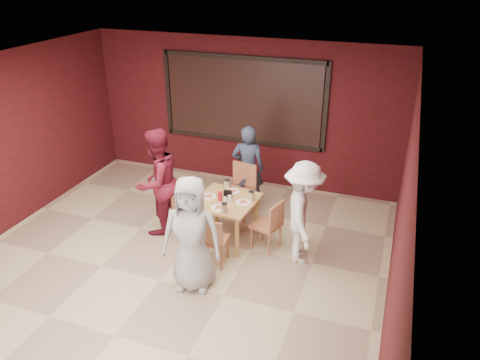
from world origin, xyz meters
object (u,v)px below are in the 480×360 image
(chair_left, at_px, (186,205))
(diner_back, at_px, (248,168))
(dining_table, at_px, (226,204))
(diner_front, at_px, (192,234))
(chair_back, at_px, (241,187))
(diner_left, at_px, (157,182))
(chair_right, at_px, (270,223))
(diner_right, at_px, (303,213))
(chair_front, at_px, (212,239))

(chair_left, height_order, diner_back, diner_back)
(dining_table, bearing_deg, diner_front, -90.09)
(chair_back, relative_size, diner_left, 0.53)
(chair_back, relative_size, diner_back, 0.60)
(dining_table, relative_size, diner_left, 0.56)
(chair_right, distance_m, diner_right, 0.60)
(chair_back, height_order, chair_right, chair_back)
(chair_front, distance_m, diner_back, 1.85)
(dining_table, bearing_deg, diner_right, -5.17)
(chair_right, distance_m, diner_back, 1.40)
(chair_back, relative_size, diner_front, 0.57)
(diner_back, bearing_deg, diner_right, 125.07)
(chair_left, xyz_separation_m, diner_back, (0.68, 1.08, 0.30))
(diner_back, xyz_separation_m, diner_left, (-1.10, -1.20, 0.10))
(dining_table, distance_m, diner_left, 1.15)
(dining_table, relative_size, chair_left, 1.18)
(chair_back, xyz_separation_m, diner_back, (0.03, 0.25, 0.25))
(dining_table, bearing_deg, chair_right, -2.57)
(chair_front, height_order, chair_left, chair_left)
(chair_right, relative_size, diner_left, 0.47)
(chair_left, xyz_separation_m, diner_right, (1.93, -0.14, 0.31))
(chair_back, distance_m, chair_left, 1.05)
(chair_back, bearing_deg, chair_right, -48.96)
(chair_front, relative_size, diner_back, 0.52)
(diner_back, relative_size, diner_right, 0.99)
(diner_back, bearing_deg, diner_left, 36.70)
(diner_front, bearing_deg, chair_right, 47.16)
(chair_front, distance_m, diner_front, 0.63)
(chair_front, xyz_separation_m, diner_left, (-1.19, 0.62, 0.42))
(chair_front, bearing_deg, diner_right, 27.02)
(diner_left, bearing_deg, diner_front, 59.66)
(dining_table, relative_size, diner_back, 0.64)
(diner_back, bearing_deg, diner_front, 79.82)
(dining_table, bearing_deg, chair_front, -84.57)
(chair_back, bearing_deg, chair_front, -85.71)
(chair_front, distance_m, diner_right, 1.35)
(dining_table, xyz_separation_m, chair_left, (-0.70, 0.03, -0.16))
(chair_back, height_order, diner_right, diner_right)
(chair_front, xyz_separation_m, chair_right, (0.66, 0.67, 0.01))
(dining_table, height_order, diner_back, diner_back)
(dining_table, xyz_separation_m, chair_right, (0.73, -0.03, -0.17))
(dining_table, distance_m, diner_back, 1.12)
(chair_front, bearing_deg, chair_right, 45.61)
(diner_back, bearing_deg, chair_back, 72.74)
(chair_front, bearing_deg, diner_front, -97.74)
(chair_front, bearing_deg, diner_back, 92.79)
(chair_left, height_order, diner_right, diner_right)
(dining_table, height_order, diner_front, diner_front)
(diner_left, relative_size, diner_right, 1.12)
(dining_table, relative_size, chair_right, 1.21)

